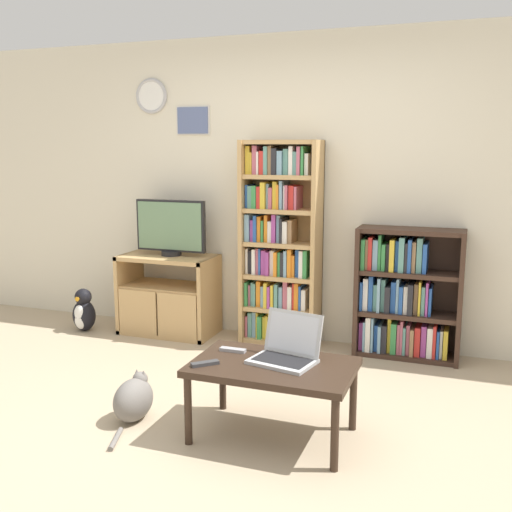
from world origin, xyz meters
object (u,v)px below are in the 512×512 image
Objects in this scene: penguin_figurine at (83,312)px; cat at (134,399)px; bookshelf_tall at (278,243)px; tv_stand at (168,295)px; remote_near_laptop at (205,363)px; laptop at (287,349)px; bookshelf_short at (403,297)px; remote_far_from_laptop at (233,350)px; television at (171,228)px; coffee_table at (273,372)px.

cat is at bearing -45.50° from penguin_figurine.
bookshelf_tall is at bearing 81.63° from cat.
remote_near_laptop is at bearing -55.84° from tv_stand.
cat is at bearing -101.58° from bookshelf_tall.
bookshelf_tall reaches higher than laptop.
laptop is 1.04× the size of penguin_figurine.
bookshelf_short is at bearing -69.29° from remote_near_laptop.
penguin_figurine is at bearing -173.25° from bookshelf_short.
bookshelf_tall is at bearing 10.84° from penguin_figurine.
remote_far_from_laptop is 0.69m from cat.
television reaches higher than tv_stand.
remote_near_laptop is (-0.36, -0.15, 0.06)m from coffee_table.
laptop is 0.74× the size of cat.
penguin_figurine is at bearing 163.52° from laptop.
bookshelf_tall is 1.74m from laptop.
bookshelf_short is 2.63× the size of penguin_figurine.
bookshelf_short is (1.05, -0.00, -0.38)m from bookshelf_tall.
remote_near_laptop and remote_far_from_laptop have the same top height.
tv_stand reaches higher than coffee_table.
cat is (-0.87, -0.08, -0.26)m from coffee_table.
coffee_table is 1.67× the size of cat.
bookshelf_short is 2.29m from cat.
laptop is at bearing -43.16° from tv_stand.
remote_far_from_laptop is 2.35m from penguin_figurine.
television is 1.66× the size of penguin_figurine.
remote_near_laptop is 2.45m from penguin_figurine.
tv_stand is 1.89m from remote_far_from_laptop.
remote_near_laptop is 0.92× the size of remote_far_from_laptop.
coffee_table reaches higher than cat.
coffee_table is 2.65m from penguin_figurine.
cat is at bearing -174.45° from coffee_table.
penguin_figurine is at bearing -164.29° from tv_stand.
television is 2.21m from laptop.
laptop is 2.81× the size of remote_near_laptop.
television is at bearing 133.08° from coffee_table.
cat is at bearing -158.02° from laptop.
penguin_figurine is (-0.76, -0.21, -0.18)m from tv_stand.
tv_stand is 2.06m from bookshelf_short.
penguin_figurine is (-1.40, 1.43, 0.05)m from cat.
laptop is at bearing 13.29° from cat.
penguin_figurine is (-0.79, -0.25, -0.78)m from television.
coffee_table is at bearing -107.80° from bookshelf_short.
tv_stand reaches higher than penguin_figurine.
bookshelf_short is 1.76m from coffee_table.
bookshelf_tall is 1.64m from remote_far_from_laptop.
tv_stand is at bearing 114.59° from cat.
television is 4.48× the size of remote_near_laptop.
tv_stand is 0.81m from penguin_figurine.
bookshelf_tall is 1.66× the size of bookshelf_short.
bookshelf_tall is 1.12m from bookshelf_short.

